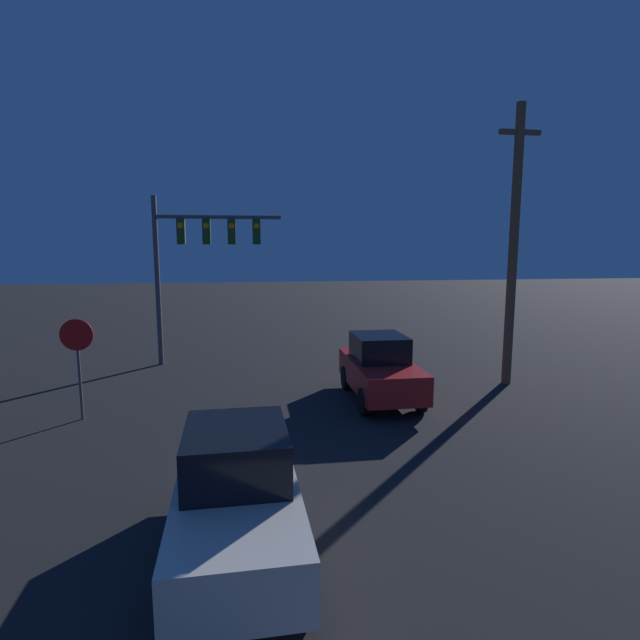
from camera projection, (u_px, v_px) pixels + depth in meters
name	position (u px, v px, depth m)	size (l,w,h in m)	color
car_near	(237.00, 496.00, 6.80)	(1.75, 3.85, 1.81)	beige
car_far	(380.00, 368.00, 13.89)	(1.68, 3.81, 1.81)	#B21E1E
traffic_signal_mast	(197.00, 248.00, 17.73)	(4.49, 0.30, 6.00)	#4C4C51
stop_sign	(78.00, 349.00, 12.12)	(0.78, 0.07, 2.52)	#4C4C51
utility_pole	(514.00, 244.00, 15.02)	(1.27, 0.28, 8.39)	brown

